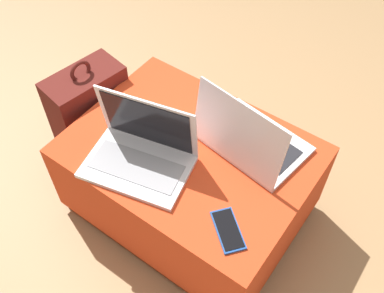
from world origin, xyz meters
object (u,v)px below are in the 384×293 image
laptop_far (248,139)px  backpack (90,115)px  laptop_near (141,151)px  cell_phone (228,230)px

laptop_far → backpack: (-0.73, -0.11, -0.23)m
laptop_near → backpack: bearing=147.5°
laptop_far → backpack: laptop_far is taller
cell_phone → backpack: backpack is taller
cell_phone → laptop_near: bearing=-59.5°
backpack → laptop_near: bearing=81.0°
laptop_near → cell_phone: size_ratio=2.47×
laptop_near → laptop_far: size_ratio=1.02×
cell_phone → backpack: (-0.85, 0.21, -0.18)m
laptop_near → cell_phone: 0.41m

